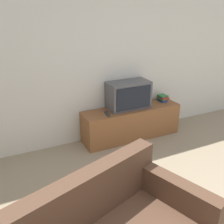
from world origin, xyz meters
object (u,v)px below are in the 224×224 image
object	(u,v)px
television	(128,95)
remote_on_stand	(107,114)
tv_stand	(131,123)
book_stack	(163,98)

from	to	relation	value
television	remote_on_stand	size ratio (longest dim) A/B	3.31
remote_on_stand	television	bearing A→B (deg)	14.32
tv_stand	book_stack	bearing A→B (deg)	5.47
tv_stand	television	distance (m)	0.48
tv_stand	book_stack	xyz separation A→B (m)	(0.65, 0.06, 0.31)
book_stack	remote_on_stand	world-z (taller)	book_stack
book_stack	television	bearing A→B (deg)	-178.12
television	book_stack	world-z (taller)	television
tv_stand	remote_on_stand	xyz separation A→B (m)	(-0.47, -0.07, 0.27)
tv_stand	book_stack	distance (m)	0.73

